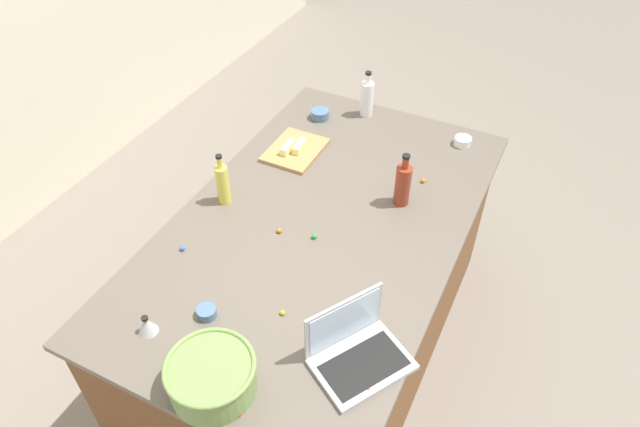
# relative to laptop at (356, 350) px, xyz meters

# --- Properties ---
(ground_plane) EXTENTS (12.00, 12.00, 0.00)m
(ground_plane) POSITION_rel_laptop_xyz_m (0.55, 0.40, -0.95)
(ground_plane) COLOR slate
(island_counter) EXTENTS (1.96, 1.16, 0.90)m
(island_counter) POSITION_rel_laptop_xyz_m (0.55, 0.40, -0.50)
(island_counter) COLOR brown
(island_counter) RESTS_ON ground
(laptop) EXTENTS (0.38, 0.36, 0.22)m
(laptop) POSITION_rel_laptop_xyz_m (0.00, 0.00, 0.00)
(laptop) COLOR #B7B7BC
(laptop) RESTS_ON island_counter
(mixing_bowl_large) EXTENTS (0.29, 0.29, 0.13)m
(mixing_bowl_large) POSITION_rel_laptop_xyz_m (-0.30, 0.36, 0.02)
(mixing_bowl_large) COLOR #72934C
(mixing_bowl_large) RESTS_ON island_counter
(bottle_soy) EXTENTS (0.07, 0.07, 0.26)m
(bottle_soy) POSITION_rel_laptop_xyz_m (0.82, 0.14, 0.06)
(bottle_soy) COLOR maroon
(bottle_soy) RESTS_ON island_counter
(bottle_oil) EXTENTS (0.06, 0.06, 0.25)m
(bottle_oil) POSITION_rel_laptop_xyz_m (0.48, 0.84, 0.05)
(bottle_oil) COLOR #DBC64C
(bottle_oil) RESTS_ON island_counter
(bottle_vinegar) EXTENTS (0.07, 0.07, 0.25)m
(bottle_vinegar) POSITION_rel_laptop_xyz_m (1.42, 0.56, 0.05)
(bottle_vinegar) COLOR white
(bottle_vinegar) RESTS_ON island_counter
(cutting_board) EXTENTS (0.30, 0.24, 0.02)m
(cutting_board) POSITION_rel_laptop_xyz_m (0.95, 0.74, -0.04)
(cutting_board) COLOR #AD7F4C
(cutting_board) RESTS_ON island_counter
(butter_stick_left) EXTENTS (0.11, 0.04, 0.04)m
(butter_stick_left) POSITION_rel_laptop_xyz_m (0.96, 0.72, -0.01)
(butter_stick_left) COLOR #F4E58C
(butter_stick_left) RESTS_ON cutting_board
(butter_stick_right) EXTENTS (0.11, 0.04, 0.04)m
(butter_stick_right) POSITION_rel_laptop_xyz_m (0.92, 0.76, -0.01)
(butter_stick_right) COLOR #F4E58C
(butter_stick_right) RESTS_ON cutting_board
(ramekin_small) EXTENTS (0.10, 0.10, 0.05)m
(ramekin_small) POSITION_rel_laptop_xyz_m (1.27, 0.76, -0.02)
(ramekin_small) COLOR slate
(ramekin_small) RESTS_ON island_counter
(ramekin_medium) EXTENTS (0.08, 0.08, 0.04)m
(ramekin_medium) POSITION_rel_laptop_xyz_m (1.37, 0.02, -0.03)
(ramekin_medium) COLOR white
(ramekin_medium) RESTS_ON island_counter
(ramekin_wide) EXTENTS (0.07, 0.07, 0.04)m
(ramekin_wide) POSITION_rel_laptop_xyz_m (-0.07, 0.55, -0.03)
(ramekin_wide) COLOR slate
(ramekin_wide) RESTS_ON island_counter
(kitchen_timer) EXTENTS (0.07, 0.07, 0.08)m
(kitchen_timer) POSITION_rel_laptop_xyz_m (-0.22, 0.70, -0.01)
(kitchen_timer) COLOR #B2B2B7
(kitchen_timer) RESTS_ON island_counter
(candy_0) EXTENTS (0.02, 0.02, 0.02)m
(candy_0) POSITION_rel_laptop_xyz_m (0.05, 0.31, -0.04)
(candy_0) COLOR yellow
(candy_0) RESTS_ON island_counter
(candy_1) EXTENTS (0.02, 0.02, 0.02)m
(candy_1) POSITION_rel_laptop_xyz_m (0.15, 0.83, -0.04)
(candy_1) COLOR blue
(candy_1) RESTS_ON island_counter
(candy_2) EXTENTS (0.02, 0.02, 0.02)m
(candy_2) POSITION_rel_laptop_xyz_m (-0.10, -0.09, -0.04)
(candy_2) COLOR red
(candy_2) RESTS_ON island_counter
(candy_3) EXTENTS (0.02, 0.02, 0.02)m
(candy_3) POSITION_rel_laptop_xyz_m (0.42, 0.53, -0.04)
(candy_3) COLOR orange
(candy_3) RESTS_ON island_counter
(candy_4) EXTENTS (0.02, 0.02, 0.02)m
(candy_4) POSITION_rel_laptop_xyz_m (0.45, 0.38, -0.04)
(candy_4) COLOR green
(candy_4) RESTS_ON island_counter
(candy_5) EXTENTS (0.02, 0.02, 0.02)m
(candy_5) POSITION_rel_laptop_xyz_m (-0.35, 0.24, -0.04)
(candy_5) COLOR red
(candy_5) RESTS_ON island_counter
(candy_6) EXTENTS (0.02, 0.02, 0.02)m
(candy_6) POSITION_rel_laptop_xyz_m (1.00, 0.10, -0.04)
(candy_6) COLOR orange
(candy_6) RESTS_ON island_counter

